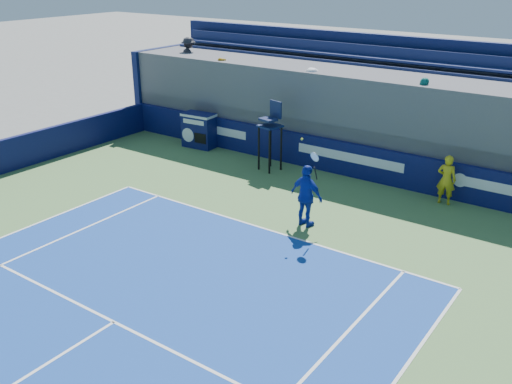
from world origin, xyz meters
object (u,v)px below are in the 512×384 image
Objects in this scene: match_clock at (199,129)px; umpire_chair at (271,129)px; ball_person at (446,180)px; tennis_player at (307,196)px.

umpire_chair is at bearing -8.51° from match_clock.
umpire_chair is (-6.11, -0.54, 0.73)m from ball_person.
tennis_player is (7.28, -3.88, 0.17)m from match_clock.
tennis_player reaches higher than ball_person.
umpire_chair reaches higher than match_clock.
umpire_chair is at bearing 136.16° from tennis_player.
match_clock is at bearing 171.49° from umpire_chair.
tennis_player reaches higher than umpire_chair.
match_clock is (-9.95, 0.03, -0.05)m from ball_person.
match_clock is 0.54× the size of tennis_player.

